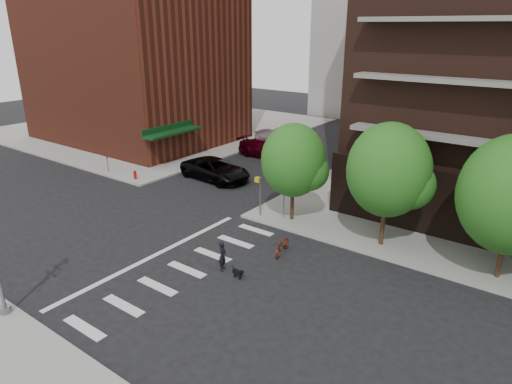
% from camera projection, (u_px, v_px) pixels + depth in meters
% --- Properties ---
extents(ground, '(120.00, 120.00, 0.00)m').
position_uv_depth(ground, '(148.00, 253.00, 25.17)').
color(ground, black).
rests_on(ground, ground).
extents(sidewalk_nw, '(31.00, 33.00, 0.15)m').
position_uv_depth(sidewalk_nw, '(162.00, 126.00, 56.57)').
color(sidewalk_nw, gray).
rests_on(sidewalk_nw, ground).
extents(crosswalk, '(3.85, 13.00, 0.01)m').
position_uv_depth(crosswalk, '(176.00, 265.00, 23.94)').
color(crosswalk, silver).
rests_on(crosswalk, ground).
extents(midrise_nw, '(21.40, 15.50, 20.00)m').
position_uv_depth(midrise_nw, '(132.00, 42.00, 47.56)').
color(midrise_nw, maroon).
rests_on(midrise_nw, sidewalk_nw).
extents(tree_a, '(4.00, 4.00, 5.90)m').
position_uv_depth(tree_a, '(293.00, 160.00, 27.95)').
color(tree_a, '#301E11').
rests_on(tree_a, sidewalk_ne).
extents(tree_b, '(4.50, 4.50, 6.65)m').
position_uv_depth(tree_b, '(389.00, 170.00, 24.42)').
color(tree_b, '#301E11').
rests_on(tree_b, sidewalk_ne).
extents(pedestrian_signal, '(2.18, 0.67, 2.60)m').
position_uv_depth(pedestrian_signal, '(265.00, 191.00, 29.21)').
color(pedestrian_signal, slate).
rests_on(pedestrian_signal, sidewalk_ne).
extents(fire_hydrant, '(0.24, 0.24, 0.73)m').
position_uv_depth(fire_hydrant, '(135.00, 174.00, 36.74)').
color(fire_hydrant, '#A50C0C').
rests_on(fire_hydrant, sidewalk_nw).
extents(parking_meter, '(0.10, 0.08, 1.32)m').
position_uv_depth(parking_meter, '(107.00, 162.00, 38.56)').
color(parking_meter, black).
rests_on(parking_meter, sidewalk_nw).
extents(parked_car_black, '(3.39, 6.41, 1.72)m').
position_uv_depth(parked_car_black, '(215.00, 169.00, 36.95)').
color(parked_car_black, black).
rests_on(parked_car_black, ground).
extents(parked_car_maroon, '(2.64, 6.09, 1.74)m').
position_uv_depth(parked_car_maroon, '(268.00, 148.00, 43.18)').
color(parked_car_maroon, '#420211').
rests_on(parked_car_maroon, ground).
extents(parked_car_silver, '(1.88, 4.96, 1.62)m').
position_uv_depth(parked_car_silver, '(277.00, 136.00, 48.26)').
color(parked_car_silver, '#919398').
rests_on(parked_car_silver, ground).
extents(scooter, '(1.05, 1.99, 0.99)m').
position_uv_depth(scooter, '(282.00, 245.00, 24.99)').
color(scooter, maroon).
rests_on(scooter, ground).
extents(dog_walker, '(0.69, 0.59, 1.59)m').
position_uv_depth(dog_walker, '(223.00, 256.00, 23.23)').
color(dog_walker, black).
rests_on(dog_walker, ground).
extents(dog, '(0.64, 0.21, 0.54)m').
position_uv_depth(dog, '(238.00, 272.00, 22.57)').
color(dog, black).
rests_on(dog, ground).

